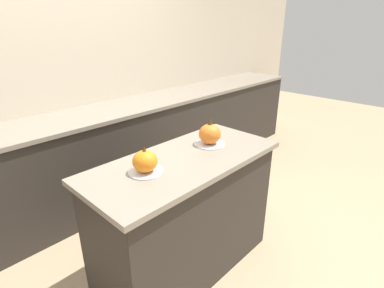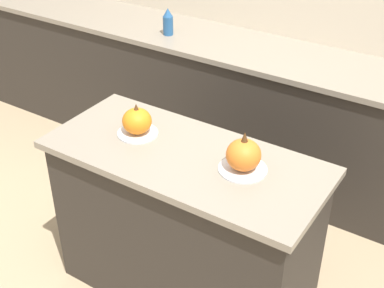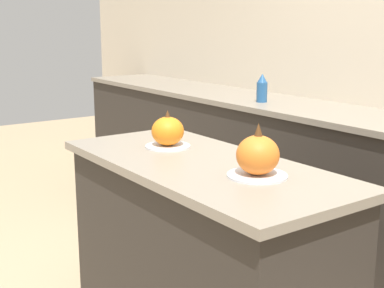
# 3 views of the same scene
# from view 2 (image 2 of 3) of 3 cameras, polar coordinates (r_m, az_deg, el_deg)

# --- Properties ---
(kitchen_island) EXTENTS (1.33, 0.60, 0.89)m
(kitchen_island) POSITION_cam_2_polar(r_m,az_deg,el_deg) (2.72, -0.76, -8.87)
(kitchen_island) COLOR #2D2823
(kitchen_island) RESTS_ON ground_plane
(back_counter) EXTENTS (6.00, 0.60, 0.93)m
(back_counter) POSITION_cam_2_polar(r_m,az_deg,el_deg) (3.60, 10.02, 2.28)
(back_counter) COLOR #2D2823
(back_counter) RESTS_ON ground_plane
(pumpkin_cake_left) EXTENTS (0.20, 0.20, 0.17)m
(pumpkin_cake_left) POSITION_cam_2_polar(r_m,az_deg,el_deg) (2.59, -5.88, 2.33)
(pumpkin_cake_left) COLOR silver
(pumpkin_cake_left) RESTS_ON kitchen_island
(pumpkin_cake_right) EXTENTS (0.22, 0.22, 0.19)m
(pumpkin_cake_right) POSITION_cam_2_polar(r_m,az_deg,el_deg) (2.32, 5.51, -1.29)
(pumpkin_cake_right) COLOR silver
(pumpkin_cake_right) RESTS_ON kitchen_island
(bottle_tall) EXTENTS (0.07, 0.07, 0.18)m
(bottle_tall) POSITION_cam_2_polar(r_m,az_deg,el_deg) (3.68, -2.58, 12.86)
(bottle_tall) COLOR #235184
(bottle_tall) RESTS_ON back_counter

